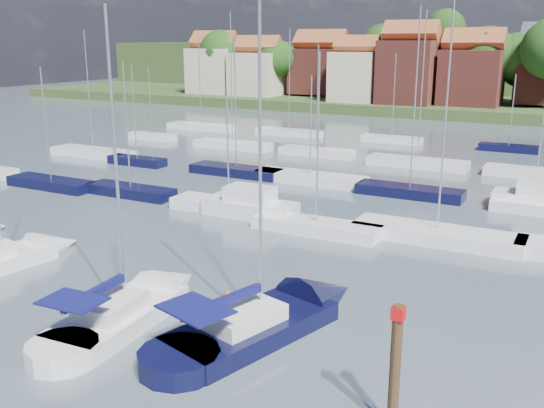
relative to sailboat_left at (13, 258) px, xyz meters
The scene contains 9 objects.
ground 37.22m from the sailboat_left, 70.35° to the left, with size 260.00×260.00×0.00m, color #46545F.
sailboat_left is the anchor object (origin of this frame).
sailboat_centre 10.93m from the sailboat_left, ahead, with size 3.60×11.34×15.22m.
sailboat_navy 17.17m from the sailboat_left, ahead, with size 6.68×12.92×17.27m.
timber_piling 24.58m from the sailboat_left, 11.27° to the right, with size 0.40×0.40×6.76m.
buoy_d 13.12m from the sailboat_left, 30.69° to the right, with size 0.52×0.52×0.52m, color beige.
buoy_e 13.69m from the sailboat_left, ahead, with size 0.54×0.54×0.54m, color #D85914.
marina_field 33.46m from the sailboat_left, 64.47° to the left, with size 79.62×41.41×15.93m.
far_shore_town 128.63m from the sailboat_left, 83.42° to the left, with size 212.46×90.00×22.27m.
Camera 1 is at (16.27, -17.17, 12.54)m, focal length 40.00 mm.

